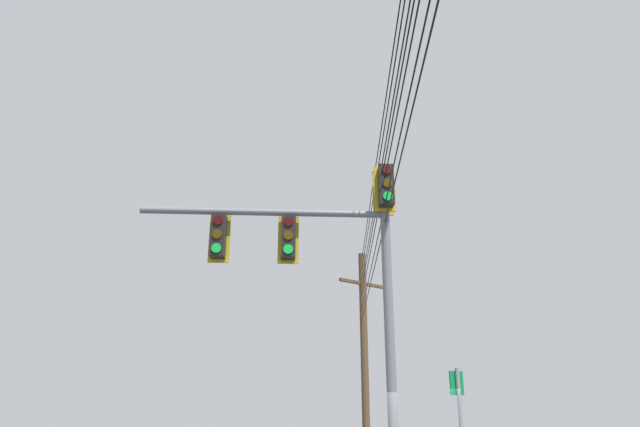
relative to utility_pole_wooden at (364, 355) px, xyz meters
The scene contains 3 objects.
signal_mast_assembly 11.16m from the utility_pole_wooden, 92.79° to the left, with size 5.31×1.74×7.22m.
utility_pole_wooden is the anchor object (origin of this frame).
overhead_wire_span 12.41m from the utility_pole_wooden, 98.25° to the left, with size 3.49×23.92×2.37m.
Camera 1 is at (-0.64, 11.05, 2.03)m, focal length 32.29 mm.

